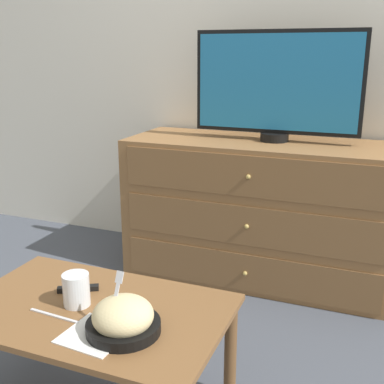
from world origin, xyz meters
name	(u,v)px	position (x,y,z in m)	size (l,w,h in m)	color
ground_plane	(288,258)	(0.00, 0.00, 0.00)	(12.00, 12.00, 0.00)	#474C56
wall_back	(303,34)	(0.00, 0.03, 1.30)	(12.00, 0.05, 2.60)	silver
dresser	(260,211)	(-0.12, -0.29, 0.38)	(1.43, 0.55, 0.76)	olive
tv	(277,85)	(-0.07, -0.26, 1.05)	(0.86, 0.15, 0.56)	black
coffee_table	(94,324)	(-0.37, -1.55, 0.35)	(0.88, 0.55, 0.41)	brown
takeout_bowl	(123,319)	(-0.20, -1.64, 0.45)	(0.22, 0.22, 0.18)	black
drink_cup	(76,291)	(-0.43, -1.55, 0.45)	(0.09, 0.09, 0.11)	#9E6638
napkin	(95,334)	(-0.27, -1.68, 0.41)	(0.19, 0.19, 0.00)	white
knife	(54,316)	(-0.45, -1.64, 0.41)	(0.19, 0.02, 0.01)	silver
remote_control	(78,289)	(-0.48, -1.47, 0.42)	(0.14, 0.09, 0.02)	black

